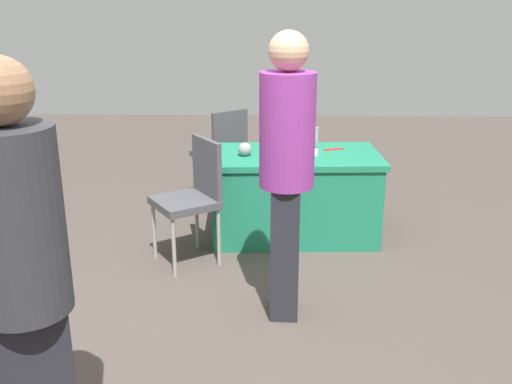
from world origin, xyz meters
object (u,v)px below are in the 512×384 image
person_attendee_standing (287,164)px  person_organiser (23,275)px  chair_tucked_left (223,148)px  table_foreground (294,194)px  scissors_red (334,149)px  laptop_silver (299,147)px  chair_aisle (193,192)px  yarn_ball (245,149)px

person_attendee_standing → person_organiser: person_attendee_standing is taller
chair_tucked_left → person_attendee_standing: bearing=-116.4°
table_foreground → person_attendee_standing: (0.11, 1.37, 0.66)m
scissors_red → person_attendee_standing: bearing=50.2°
person_organiser → chair_tucked_left: bearing=62.7°
person_organiser → laptop_silver: (-1.15, -2.99, -0.24)m
person_attendee_standing → laptop_silver: (-0.15, -1.44, -0.25)m
person_organiser → person_attendee_standing: bearing=35.7°
chair_aisle → yarn_ball: 0.65m
laptop_silver → scissors_red: laptop_silver is taller
laptop_silver → table_foreground: bearing=67.6°
person_attendee_standing → yarn_ball: person_attendee_standing is taller
chair_tucked_left → chair_aisle: chair_aisle is taller
chair_aisle → laptop_silver: (-0.85, -0.63, 0.21)m
chair_aisle → scissors_red: size_ratio=5.44×
table_foreground → yarn_ball: (0.43, 0.08, 0.43)m
chair_aisle → person_attendee_standing: size_ratio=0.54×
person_attendee_standing → person_organiser: (1.00, 1.54, -0.00)m
yarn_ball → scissors_red: 0.80m
table_foreground → scissors_red: (-0.34, -0.15, 0.37)m
table_foreground → chair_tucked_left: (0.70, -0.96, 0.17)m
table_foreground → yarn_ball: bearing=11.2°
chair_aisle → table_foreground: bearing=-89.0°
laptop_silver → yarn_ball: (0.47, 0.16, 0.02)m
person_attendee_standing → laptop_silver: bearing=-2.8°
chair_aisle → yarn_ball: (-0.38, -0.47, 0.23)m
chair_aisle → person_organiser: 2.42m
laptop_silver → person_organiser: bearing=74.8°
chair_aisle → person_attendee_standing: 1.17m
person_attendee_standing → scissors_red: bearing=-13.5°
table_foreground → yarn_ball: yarn_ball is taller
person_organiser → scissors_red: person_organiser is taller
chair_aisle → laptop_silver: size_ratio=2.83×
chair_aisle → laptop_silver: chair_aisle is taller
chair_tucked_left → chair_aisle: 1.52m
table_foreground → person_organiser: bearing=69.1°
person_organiser → scissors_red: size_ratio=10.11×
chair_tucked_left → person_organiser: person_organiser is taller
chair_aisle → person_organiser: size_ratio=0.54×
chair_tucked_left → laptop_silver: (-0.74, 0.89, 0.24)m
table_foreground → chair_tucked_left: chair_tucked_left is taller
chair_aisle → scissors_red: chair_aisle is taller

